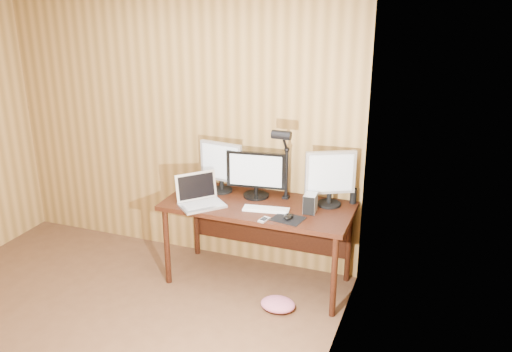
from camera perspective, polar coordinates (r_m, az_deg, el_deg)
The scene contains 14 objects.
room_shell at distance 3.59m, azimuth -23.34°, elevation -2.86°, with size 4.00×4.00×4.00m.
desk at distance 4.71m, azimuth 0.52°, elevation -4.01°, with size 1.60×0.70×0.75m.
monitor_center at distance 4.68m, azimuth 0.01°, elevation 0.22°, with size 0.52×0.23×0.41m.
monitor_left at distance 4.80m, azimuth -3.68°, elevation 1.13°, with size 0.41×0.19×0.46m.
monitor_right at distance 4.53m, azimuth 7.83°, elevation -0.05°, with size 0.39×0.23×0.47m.
laptop at distance 4.60m, azimuth -5.97°, elevation -2.23°, with size 0.45×0.45×0.26m.
keyboard at distance 4.48m, azimuth 1.07°, elevation -3.52°, with size 0.39×0.17×0.02m.
mousepad at distance 4.33m, azimuth 3.40°, elevation -4.52°, with size 0.24×0.20×0.00m, color black.
mouse at distance 4.32m, azimuth 3.40°, elevation -4.27°, with size 0.07×0.11×0.04m, color black.
hard_drive at distance 4.44m, azimuth 5.73°, elevation -2.86°, with size 0.11×0.15×0.16m.
phone at distance 4.29m, azimuth 0.85°, elevation -4.61°, with size 0.08×0.12×0.02m.
speaker at distance 4.67m, azimuth 10.20°, elevation -2.07°, with size 0.06×0.06×0.13m, color black.
desk_lamp at distance 4.51m, azimuth 2.94°, elevation 2.31°, with size 0.16×0.23×0.69m.
fabric_pile at distance 4.55m, azimuth 2.32°, elevation -13.35°, with size 0.29×0.24×0.09m, color #CC637F, non-canonical shape.
Camera 1 is at (2.38, -2.35, 2.54)m, focal length 38.00 mm.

